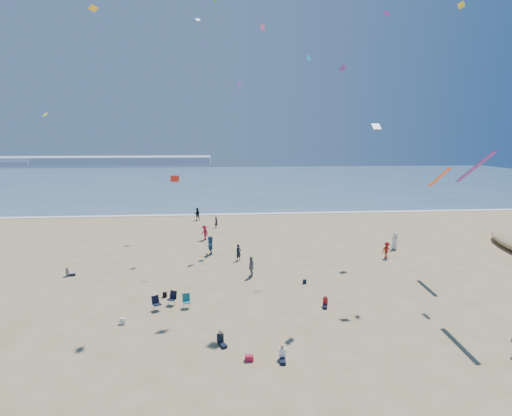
{
  "coord_description": "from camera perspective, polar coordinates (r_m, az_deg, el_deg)",
  "views": [
    {
      "loc": [
        -0.06,
        -15.63,
        11.75
      ],
      "look_at": [
        2.0,
        8.0,
        7.55
      ],
      "focal_mm": 28.0,
      "sensor_mm": 36.0,
      "label": 1
    }
  ],
  "objects": [
    {
      "name": "navy_bag",
      "position": [
        33.28,
        6.95,
        -10.39
      ],
      "size": [
        0.28,
        0.18,
        0.34
      ],
      "primitive_type": "cube",
      "color": "black",
      "rests_on": "ground"
    },
    {
      "name": "black_backpack",
      "position": [
        31.17,
        -12.9,
        -11.98
      ],
      "size": [
        0.3,
        0.22,
        0.38
      ],
      "primitive_type": "cube",
      "color": "black",
      "rests_on": "ground"
    },
    {
      "name": "cooler",
      "position": [
        22.73,
        -0.98,
        -20.64
      ],
      "size": [
        0.45,
        0.3,
        0.3
      ],
      "primitive_type": "cube",
      "color": "#BC1A37",
      "rests_on": "ground"
    },
    {
      "name": "kites_aloft",
      "position": [
        31.11,
        14.21,
        15.41
      ],
      "size": [
        38.17,
        43.28,
        22.85
      ],
      "color": "#E8571B",
      "rests_on": "ground"
    },
    {
      "name": "headland_far",
      "position": [
        195.33,
        -23.0,
        6.28
      ],
      "size": [
        110.0,
        20.0,
        3.2
      ],
      "primitive_type": "cube",
      "color": "#7A8EA8",
      "rests_on": "ground"
    },
    {
      "name": "standing_flyers",
      "position": [
        33.77,
        -0.62,
        -8.75
      ],
      "size": [
        35.85,
        49.31,
        1.93
      ],
      "color": "white",
      "rests_on": "ground"
    },
    {
      "name": "white_tote",
      "position": [
        27.78,
        -18.52,
        -15.07
      ],
      "size": [
        0.35,
        0.2,
        0.4
      ],
      "primitive_type": "cube",
      "color": "white",
      "rests_on": "ground"
    },
    {
      "name": "ground",
      "position": [
        19.56,
        -4.26,
        -26.91
      ],
      "size": [
        220.0,
        220.0,
        0.0
      ],
      "primitive_type": "plane",
      "color": "tan",
      "rests_on": "ground"
    },
    {
      "name": "ocean",
      "position": [
        111.25,
        -4.94,
        3.97
      ],
      "size": [
        220.0,
        100.0,
        0.06
      ],
      "primitive_type": "cube",
      "color": "#476B84",
      "rests_on": "ground"
    },
    {
      "name": "seated_group",
      "position": [
        24.46,
        -2.97,
        -17.56
      ],
      "size": [
        21.33,
        27.37,
        0.84
      ],
      "color": "white",
      "rests_on": "ground"
    },
    {
      "name": "chair_cluster",
      "position": [
        29.13,
        -11.94,
        -12.89
      ],
      "size": [
        2.77,
        1.62,
        1.0
      ],
      "color": "black",
      "rests_on": "ground"
    },
    {
      "name": "surf_line",
      "position": [
        61.76,
        -4.84,
        -0.91
      ],
      "size": [
        220.0,
        1.2,
        0.08
      ],
      "primitive_type": "cube",
      "color": "white",
      "rests_on": "ground"
    }
  ]
}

